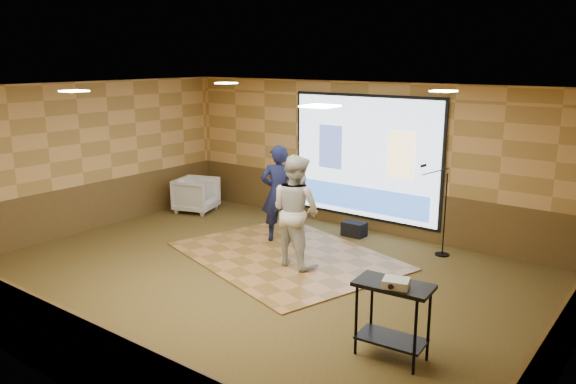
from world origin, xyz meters
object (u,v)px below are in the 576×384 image
Objects in this scene: dance_floor at (286,256)px; banquet_chair at (196,195)px; av_table at (393,307)px; mic_stand at (441,228)px; duffel_bag at (354,229)px; player_right at (296,211)px; projector at (396,283)px; projector_screen at (365,159)px; player_left at (279,193)px.

dance_floor is 3.68m from banquet_chair.
av_table is 0.58× the size of mic_stand.
av_table is 2.07× the size of duffel_bag.
banquet_chair is at bearing 161.30° from dance_floor.
player_right reaches higher than projector.
av_table is (3.07, -2.00, 0.63)m from dance_floor.
dance_floor is 3.88m from projector.
projector reaches higher than banquet_chair.
projector is at bearing -50.64° from av_table.
mic_stand reaches higher than projector.
player_right is 3.21m from av_table.
mic_stand is at bearing -14.90° from projector_screen.
projector_screen reaches higher than player_left.
duffel_bag is (3.82, 0.59, -0.25)m from banquet_chair.
av_table is at bearing -54.27° from duffel_bag.
projector_screen is 1.79× the size of player_left.
player_right is (0.40, -0.26, 0.96)m from dance_floor.
duffel_bag is (-2.71, 3.77, -0.51)m from av_table.
projector is 4.82m from duffel_bag.
banquet_chair is at bearing -171.16° from duffel_bag.
av_table reaches higher than dance_floor.
projector is at bearing 105.32° from player_left.
mic_stand is 1.81m from duffel_bag.
av_table is at bearing -56.71° from projector_screen.
dance_floor is 1.28m from player_left.
projector is 0.18× the size of mic_stand.
player_left is 1.34m from player_right.
duffel_bag is at bearing -80.63° from projector_screen.
av_table is at bearing -33.11° from dance_floor.
player_left is 4.63m from projector.
dance_floor is 4.34× the size of banquet_chair.
projector is (2.74, -1.82, 0.01)m from player_right.
av_table is (3.70, -2.60, -0.31)m from player_left.
player_left reaches higher than mic_stand.
player_right is at bearing 100.89° from player_left.
dance_floor is at bearing -131.90° from mic_stand.
av_table reaches higher than banquet_chair.
projector_screen is at bearing -78.97° from player_right.
mic_stand is (2.77, 1.15, -0.46)m from player_left.
av_table is (2.79, -4.25, -0.83)m from projector_screen.
dance_floor is 4.03× the size of av_table.
projector is 3.99m from mic_stand.
projector is at bearing -54.19° from duffel_bag.
duffel_bag is at bearing -171.79° from mic_stand.
banquet_chair reaches higher than dance_floor.
player_left is at bearing 128.14° from projector.
player_right is (0.12, -2.51, -0.50)m from projector_screen.
projector_screen is 7.35× the size of duffel_bag.
mic_stand is 3.59× the size of duffel_bag.
av_table is 0.35m from projector.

